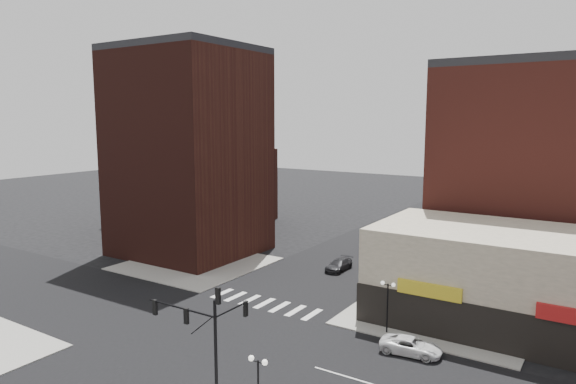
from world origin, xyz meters
The scene contains 14 objects.
ground centered at (0.00, 0.00, 0.00)m, with size 240.00×240.00×0.00m, color black.
road_ew centered at (0.00, 0.00, 0.01)m, with size 200.00×14.00×0.02m, color black.
road_ns centered at (0.00, 0.00, 0.01)m, with size 14.00×200.00×0.02m, color black.
sidewalk_nw centered at (-14.50, 14.50, 0.06)m, with size 15.00×15.00×0.12m, color gray.
sidewalk_ne centered at (14.50, 14.50, 0.06)m, with size 15.00×15.00×0.12m, color gray.
building_nw centered at (-19.00, 18.50, 12.50)m, with size 16.00×15.00×25.00m, color #381611.
building_nw_low centered at (-32.00, 34.00, 6.00)m, with size 20.00×18.00×12.00m, color #381611.
building_ne_midrise centered at (19.00, 29.50, 11.00)m, with size 18.00×15.00×22.00m, color maroon.
building_ne_row centered at (21.00, 15.00, 3.30)m, with size 24.20×12.20×8.00m.
traffic_signal centered at (7.24, -7.83, 4.96)m, with size 5.59×3.09×7.77m.
street_lamp_se_a centered at (11.00, -8.00, 3.29)m, with size 1.22×0.32×4.16m.
street_lamp_ne centered at (12.00, 8.00, 3.29)m, with size 1.22×0.32×4.16m.
white_suv centered at (14.84, 5.56, 0.62)m, with size 2.05×4.44×1.23m, color white.
dark_sedan_north centered at (0.88, 21.36, 0.64)m, with size 1.79×4.39×1.27m, color black.
Camera 1 is at (26.43, -28.99, 16.98)m, focal length 32.00 mm.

